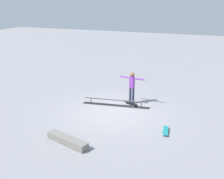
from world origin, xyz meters
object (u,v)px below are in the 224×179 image
at_px(grind_rail, 116,103).
at_px(skater_main, 132,85).
at_px(loose_skateboard_teal, 166,131).
at_px(skateboard_main, 131,103).
at_px(skate_ledge, 67,141).

bearing_deg(grind_rail, skater_main, -145.74).
distance_m(grind_rail, loose_skateboard_teal, 3.40).
relative_size(grind_rail, loose_skateboard_teal, 4.08).
bearing_deg(skater_main, loose_skateboard_teal, 139.04).
xyz_separation_m(skater_main, loose_skateboard_teal, (-2.18, 2.48, -0.87)).
bearing_deg(loose_skateboard_teal, skater_main, -146.37).
bearing_deg(skater_main, grind_rail, 50.11).
height_order(skater_main, skateboard_main, skater_main).
bearing_deg(skate_ledge, skateboard_main, -103.23).
height_order(grind_rail, skateboard_main, grind_rail).
bearing_deg(grind_rail, loose_skateboard_teal, 137.97).
bearing_deg(skateboard_main, grind_rail, 56.02).
bearing_deg(skateboard_main, loose_skateboard_teal, 160.47).
distance_m(skate_ledge, loose_skateboard_teal, 3.86).
xyz_separation_m(skate_ledge, loose_skateboard_teal, (-3.19, -2.17, -0.06)).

